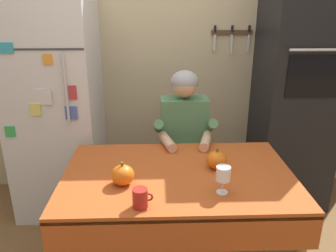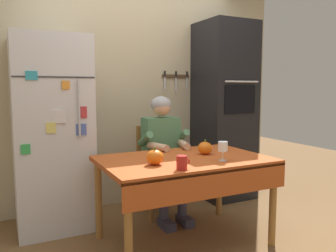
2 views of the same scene
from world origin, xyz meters
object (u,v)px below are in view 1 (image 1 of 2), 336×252
(chair_behind_person, at_px, (182,153))
(wine_glass, at_px, (223,175))
(seated_person, at_px, (185,137))
(pumpkin_medium, at_px, (217,160))
(pumpkin_large, at_px, (123,175))
(dining_table, at_px, (178,186))
(refrigerator, at_px, (57,108))
(coffee_mug, at_px, (140,198))
(wall_oven, at_px, (296,87))

(chair_behind_person, height_order, wine_glass, chair_behind_person)
(seated_person, relative_size, pumpkin_medium, 9.28)
(seated_person, xyz_separation_m, pumpkin_large, (-0.41, -0.71, 0.06))
(dining_table, distance_m, pumpkin_medium, 0.29)
(refrigerator, height_order, coffee_mug, refrigerator)
(dining_table, height_order, coffee_mug, coffee_mug)
(wall_oven, bearing_deg, dining_table, -138.69)
(coffee_mug, bearing_deg, seated_person, 72.19)
(pumpkin_medium, bearing_deg, wall_oven, 46.42)
(coffee_mug, xyz_separation_m, pumpkin_large, (-0.11, 0.23, 0.01))
(chair_behind_person, xyz_separation_m, wine_glass, (0.14, -1.01, 0.34))
(chair_behind_person, relative_size, wine_glass, 5.87)
(wall_oven, bearing_deg, pumpkin_large, -143.26)
(wall_oven, bearing_deg, chair_behind_person, -172.31)
(refrigerator, xyz_separation_m, seated_person, (1.04, -0.28, -0.16))
(wall_oven, xyz_separation_m, wine_glass, (-0.82, -1.14, -0.20))
(refrigerator, bearing_deg, dining_table, -42.91)
(coffee_mug, xyz_separation_m, pumpkin_medium, (0.46, 0.41, 0.00))
(dining_table, distance_m, chair_behind_person, 0.81)
(seated_person, distance_m, coffee_mug, 0.99)
(wall_oven, xyz_separation_m, pumpkin_medium, (-0.81, -0.85, -0.25))
(chair_behind_person, relative_size, seated_person, 0.75)
(pumpkin_large, bearing_deg, wine_glass, -11.73)
(dining_table, relative_size, wine_glass, 8.84)
(coffee_mug, xyz_separation_m, wine_glass, (0.44, 0.12, 0.06))
(refrigerator, relative_size, seated_person, 1.45)
(pumpkin_medium, bearing_deg, refrigerator, 145.91)
(coffee_mug, height_order, pumpkin_medium, pumpkin_medium)
(pumpkin_medium, bearing_deg, chair_behind_person, 102.32)
(dining_table, bearing_deg, chair_behind_person, 83.74)
(wine_glass, bearing_deg, pumpkin_large, 168.27)
(refrigerator, distance_m, wine_glass, 1.61)
(coffee_mug, relative_size, pumpkin_medium, 0.79)
(chair_behind_person, bearing_deg, pumpkin_large, -114.67)
(chair_behind_person, bearing_deg, wine_glass, -82.21)
(wall_oven, relative_size, seated_person, 1.69)
(seated_person, bearing_deg, chair_behind_person, 90.00)
(refrigerator, height_order, pumpkin_large, refrigerator)
(dining_table, relative_size, pumpkin_large, 10.08)
(pumpkin_medium, bearing_deg, dining_table, -162.83)
(coffee_mug, relative_size, pumpkin_large, 0.77)
(refrigerator, xyz_separation_m, coffee_mug, (0.73, -1.22, -0.11))
(wall_oven, height_order, seated_person, wall_oven)
(seated_person, bearing_deg, pumpkin_large, -120.20)
(wine_glass, bearing_deg, chair_behind_person, 97.79)
(refrigerator, relative_size, coffee_mug, 16.90)
(wall_oven, height_order, wine_glass, wall_oven)
(chair_behind_person, xyz_separation_m, pumpkin_large, (-0.41, -0.90, 0.29))
(refrigerator, xyz_separation_m, pumpkin_large, (0.63, -0.99, -0.10))
(refrigerator, relative_size, pumpkin_medium, 13.42)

